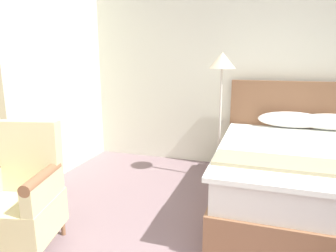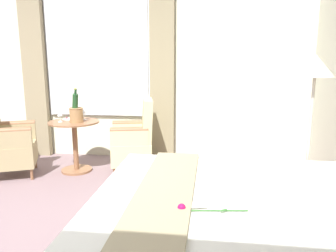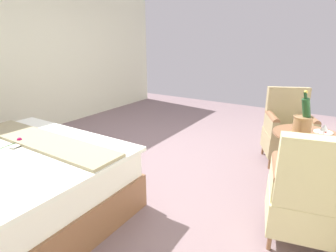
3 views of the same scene
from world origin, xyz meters
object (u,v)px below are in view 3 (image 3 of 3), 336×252
(champagne_bucket, at_px, (303,122))
(wine_glass_near_bucket, at_px, (324,128))
(wine_glass_near_edge, at_px, (303,119))
(armchair_facing_bed, at_px, (287,131))
(snack_plate, at_px, (323,132))
(side_table_round, at_px, (303,158))
(armchair_by_window, at_px, (307,197))

(champagne_bucket, distance_m, wine_glass_near_bucket, 0.20)
(wine_glass_near_bucket, bearing_deg, wine_glass_near_edge, -48.47)
(champagne_bucket, bearing_deg, armchair_facing_bed, -74.77)
(wine_glass_near_bucket, bearing_deg, armchair_facing_bed, -64.14)
(wine_glass_near_bucket, distance_m, armchair_facing_bed, 1.06)
(armchair_facing_bed, bearing_deg, wine_glass_near_bucket, 115.86)
(snack_plate, bearing_deg, side_table_round, 43.07)
(wine_glass_near_edge, bearing_deg, champagne_bucket, 95.40)
(side_table_round, distance_m, armchair_by_window, 0.83)
(side_table_round, bearing_deg, snack_plate, -136.93)
(wine_glass_near_edge, relative_size, armchair_facing_bed, 0.15)
(champagne_bucket, distance_m, armchair_by_window, 0.88)
(armchair_facing_bed, bearing_deg, snack_plate, 122.30)
(armchair_by_window, relative_size, armchair_facing_bed, 0.99)
(side_table_round, xyz_separation_m, armchair_by_window, (-0.12, 0.82, 0.00))
(armchair_by_window, xyz_separation_m, armchair_facing_bed, (0.41, -1.62, 0.01))
(side_table_round, bearing_deg, wine_glass_near_bucket, 149.02)
(champagne_bucket, bearing_deg, snack_plate, -135.30)
(armchair_by_window, bearing_deg, wine_glass_near_edge, -78.72)
(wine_glass_near_bucket, xyz_separation_m, wine_glass_near_edge, (0.22, -0.24, -0.00))
(wine_glass_near_edge, xyz_separation_m, armchair_facing_bed, (0.22, -0.65, -0.37))
(champagne_bucket, bearing_deg, wine_glass_near_edge, -84.60)
(champagne_bucket, distance_m, armchair_facing_bed, 0.98)
(snack_plate, xyz_separation_m, armchair_by_window, (0.02, 0.95, -0.28))
(wine_glass_near_bucket, height_order, armchair_by_window, armchair_by_window)
(armchair_facing_bed, bearing_deg, armchair_by_window, 104.18)
(side_table_round, xyz_separation_m, armchair_facing_bed, (0.29, -0.81, 0.02))
(snack_plate, bearing_deg, armchair_by_window, 88.92)
(champagne_bucket, bearing_deg, side_table_round, -131.54)
(wine_glass_near_bucket, bearing_deg, snack_plate, -89.00)
(champagne_bucket, height_order, wine_glass_near_edge, champagne_bucket)
(snack_plate, bearing_deg, armchair_facing_bed, -57.70)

